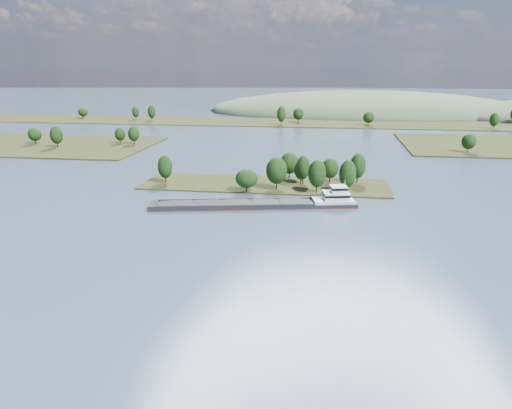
# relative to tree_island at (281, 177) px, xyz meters

# --- Properties ---
(ground) EXTENTS (1800.00, 1800.00, 0.00)m
(ground) POSITION_rel_tree_island_xyz_m (-6.61, -58.84, -4.05)
(ground) COLOR #394C63
(ground) RESTS_ON ground
(tree_island) EXTENTS (100.00, 34.14, 13.96)m
(tree_island) POSITION_rel_tree_island_xyz_m (0.00, 0.00, 0.00)
(tree_island) COLOR #282D14
(tree_island) RESTS_ON ground
(back_shoreline) EXTENTS (900.00, 60.00, 16.11)m
(back_shoreline) POSITION_rel_tree_island_xyz_m (3.30, 220.92, -3.28)
(back_shoreline) COLOR #282D14
(back_shoreline) RESTS_ON ground
(hill_west) EXTENTS (320.00, 160.00, 44.00)m
(hill_west) POSITION_rel_tree_island_xyz_m (53.39, 321.16, -4.05)
(hill_west) COLOR #4A5A3E
(hill_west) RESTS_ON ground
(cargo_barge) EXTENTS (72.00, 22.96, 9.71)m
(cargo_barge) POSITION_rel_tree_island_xyz_m (-1.24, -30.03, -2.83)
(cargo_barge) COLOR black
(cargo_barge) RESTS_ON ground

